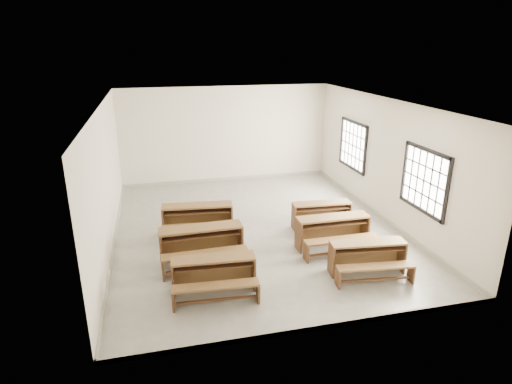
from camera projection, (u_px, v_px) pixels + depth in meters
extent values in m
plane|color=gray|center=(256.00, 229.00, 10.99)|extent=(8.50, 8.50, 0.00)
cube|color=silver|center=(256.00, 104.00, 9.94)|extent=(7.00, 8.50, 0.05)
cube|color=beige|center=(226.00, 135.00, 14.34)|extent=(7.00, 0.05, 3.20)
cube|color=beige|center=(321.00, 243.00, 6.59)|extent=(7.00, 0.05, 3.20)
cube|color=beige|center=(107.00, 179.00, 9.68)|extent=(0.05, 8.50, 3.20)
cube|color=beige|center=(384.00, 160.00, 11.24)|extent=(0.05, 8.50, 3.20)
cube|color=gray|center=(227.00, 179.00, 14.85)|extent=(7.00, 0.04, 0.10)
cube|color=gray|center=(316.00, 328.00, 7.10)|extent=(7.00, 0.04, 0.10)
cube|color=gray|center=(115.00, 241.00, 10.19)|extent=(0.04, 8.50, 0.10)
cube|color=gray|center=(379.00, 215.00, 11.75)|extent=(0.04, 8.50, 0.10)
cube|color=white|center=(425.00, 180.00, 9.59)|extent=(0.02, 1.50, 1.30)
cube|color=black|center=(428.00, 150.00, 9.36)|extent=(0.06, 1.62, 0.08)
cube|color=black|center=(420.00, 209.00, 9.81)|extent=(0.06, 1.62, 0.08)
cube|color=black|center=(447.00, 192.00, 8.86)|extent=(0.06, 0.08, 1.46)
cube|color=black|center=(405.00, 171.00, 10.31)|extent=(0.06, 0.08, 1.46)
cube|color=white|center=(353.00, 145.00, 12.89)|extent=(0.02, 1.50, 1.30)
cube|color=black|center=(355.00, 122.00, 12.66)|extent=(0.06, 1.62, 0.08)
cube|color=black|center=(351.00, 167.00, 13.11)|extent=(0.06, 1.62, 0.08)
cube|color=black|center=(365.00, 151.00, 12.16)|extent=(0.06, 0.08, 1.46)
cube|color=black|center=(342.00, 140.00, 13.61)|extent=(0.06, 0.08, 1.46)
cube|color=brown|center=(213.00, 258.00, 8.03)|extent=(1.60, 0.50, 0.04)
cube|color=brown|center=(213.00, 270.00, 8.31)|extent=(1.58, 0.15, 0.67)
cube|color=#4B2F19|center=(173.00, 279.00, 8.02)|extent=(0.07, 0.40, 0.67)
cube|color=#4B2F19|center=(254.00, 272.00, 8.27)|extent=(0.07, 0.40, 0.67)
cube|color=#4B2F19|center=(214.00, 265.00, 8.05)|extent=(1.48, 0.39, 0.02)
cube|color=brown|center=(216.00, 286.00, 7.68)|extent=(1.59, 0.38, 0.04)
cube|color=#4B2F19|center=(173.00, 300.00, 7.62)|extent=(0.06, 0.28, 0.37)
cube|color=#4B2F19|center=(258.00, 292.00, 7.87)|extent=(0.06, 0.28, 0.37)
cube|color=#4B2F19|center=(216.00, 300.00, 7.77)|extent=(1.46, 0.15, 0.04)
cube|color=brown|center=(201.00, 228.00, 9.13)|extent=(1.79, 0.49, 0.04)
cube|color=brown|center=(200.00, 241.00, 9.45)|extent=(1.78, 0.09, 0.76)
cube|color=#4B2F19|center=(161.00, 250.00, 9.05)|extent=(0.06, 0.45, 0.76)
cube|color=#4B2F19|center=(240.00, 240.00, 9.48)|extent=(0.06, 0.45, 0.76)
cube|color=#4B2F19|center=(201.00, 235.00, 9.16)|extent=(1.66, 0.38, 0.02)
cube|color=brown|center=(205.00, 253.00, 8.74)|extent=(1.79, 0.36, 0.04)
cube|color=#4B2F19|center=(163.00, 269.00, 8.61)|extent=(0.05, 0.31, 0.42)
cube|color=#4B2F19|center=(246.00, 258.00, 9.04)|extent=(0.05, 0.31, 0.42)
cube|color=#4B2F19|center=(206.00, 268.00, 8.86)|extent=(1.65, 0.10, 0.04)
cube|color=brown|center=(197.00, 205.00, 10.47)|extent=(1.75, 0.60, 0.04)
cube|color=brown|center=(198.00, 217.00, 10.77)|extent=(1.72, 0.22, 0.73)
cube|color=#4B2F19|center=(163.00, 222.00, 10.48)|extent=(0.09, 0.43, 0.73)
cube|color=#4B2F19|center=(231.00, 218.00, 10.70)|extent=(0.09, 0.43, 0.73)
cube|color=#4B2F19|center=(197.00, 211.00, 10.50)|extent=(1.62, 0.48, 0.02)
cube|color=brown|center=(198.00, 226.00, 10.08)|extent=(1.74, 0.47, 0.04)
cube|color=#4B2F19|center=(162.00, 237.00, 10.05)|extent=(0.07, 0.30, 0.41)
cube|color=#4B2F19|center=(233.00, 233.00, 10.26)|extent=(0.07, 0.30, 0.41)
cube|color=#4B2F19|center=(199.00, 239.00, 10.19)|extent=(1.59, 0.21, 0.04)
cube|color=brown|center=(368.00, 243.00, 8.70)|extent=(1.58, 0.56, 0.04)
cube|color=brown|center=(364.00, 254.00, 8.98)|extent=(1.54, 0.22, 0.66)
cube|color=#4B2F19|center=(331.00, 260.00, 8.73)|extent=(0.08, 0.39, 0.66)
cube|color=#4B2F19|center=(401.00, 256.00, 8.90)|extent=(0.08, 0.39, 0.66)
cube|color=#4B2F19|center=(368.00, 249.00, 8.73)|extent=(1.45, 0.45, 0.02)
cube|color=brown|center=(376.00, 267.00, 8.35)|extent=(1.56, 0.45, 0.04)
cube|color=#4B2F19|center=(338.00, 278.00, 8.33)|extent=(0.07, 0.27, 0.37)
cube|color=#4B2F19|center=(411.00, 273.00, 8.51)|extent=(0.07, 0.27, 0.37)
cube|color=#4B2F19|center=(374.00, 279.00, 8.45)|extent=(1.42, 0.21, 0.04)
cube|color=brown|center=(333.00, 217.00, 9.79)|extent=(1.69, 0.43, 0.04)
cube|color=brown|center=(329.00, 229.00, 10.09)|extent=(1.69, 0.05, 0.72)
cube|color=#4B2F19|center=(299.00, 236.00, 9.73)|extent=(0.04, 0.42, 0.72)
cube|color=#4B2F19|center=(365.00, 229.00, 10.10)|extent=(0.04, 0.42, 0.72)
cube|color=#4B2F19|center=(333.00, 224.00, 9.82)|extent=(1.57, 0.32, 0.02)
cube|color=brown|center=(342.00, 239.00, 9.42)|extent=(1.69, 0.30, 0.04)
cube|color=#4B2F19|center=(306.00, 252.00, 9.31)|extent=(0.04, 0.30, 0.40)
cube|color=#4B2F19|center=(375.00, 244.00, 9.68)|extent=(0.04, 0.30, 0.40)
cube|color=#4B2F19|center=(341.00, 252.00, 9.53)|extent=(1.56, 0.06, 0.04)
cube|color=brown|center=(322.00, 203.00, 10.89)|extent=(1.52, 0.47, 0.04)
cube|color=brown|center=(319.00, 213.00, 11.16)|extent=(1.50, 0.14, 0.64)
cube|color=#4B2F19|center=(294.00, 217.00, 10.88)|extent=(0.06, 0.38, 0.64)
cube|color=#4B2F19|center=(348.00, 214.00, 11.12)|extent=(0.06, 0.38, 0.64)
cube|color=#4B2F19|center=(322.00, 208.00, 10.91)|extent=(1.40, 0.37, 0.02)
cube|color=brown|center=(327.00, 220.00, 10.55)|extent=(1.52, 0.36, 0.04)
cube|color=#4B2F19|center=(298.00, 230.00, 10.50)|extent=(0.05, 0.26, 0.36)
cube|color=#4B2F19|center=(355.00, 226.00, 10.74)|extent=(0.05, 0.26, 0.36)
cube|color=#4B2F19|center=(327.00, 231.00, 10.65)|extent=(1.39, 0.14, 0.04)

